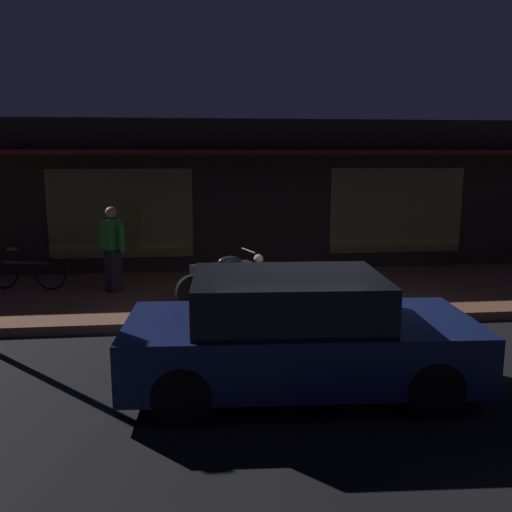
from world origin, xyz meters
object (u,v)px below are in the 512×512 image
motorcycle (224,278)px  parked_car_near (296,334)px  bicycle_parked (26,272)px  person_photographer (112,247)px

motorcycle → parked_car_near: (0.68, -3.39, 0.06)m
bicycle_parked → parked_car_near: size_ratio=0.39×
bicycle_parked → parked_car_near: bearing=-47.7°
motorcycle → person_photographer: bearing=149.6°
person_photographer → parked_car_near: bearing=-59.0°
motorcycle → bicycle_parked: bearing=157.6°
motorcycle → parked_car_near: parked_car_near is taller
motorcycle → person_photographer: size_ratio=0.99×
bicycle_parked → person_photographer: 1.87m
bicycle_parked → person_photographer: person_photographer is taller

